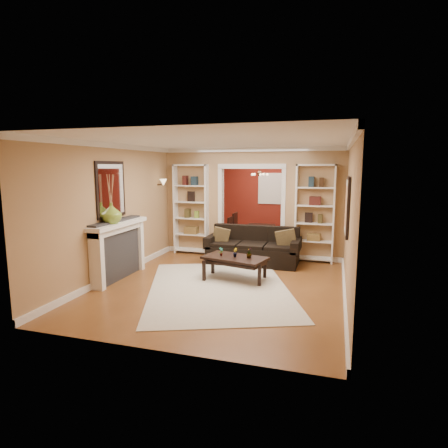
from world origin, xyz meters
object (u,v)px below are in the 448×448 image
(bookshelf_right, at_px, (315,214))
(dining_table, at_px, (259,236))
(coffee_table, at_px, (235,268))
(bookshelf_left, at_px, (191,209))
(sofa, at_px, (253,246))
(fireplace, at_px, (120,251))

(bookshelf_right, xyz_separation_m, dining_table, (-1.63, 1.53, -0.89))
(bookshelf_right, relative_size, dining_table, 1.56)
(bookshelf_right, distance_m, dining_table, 2.41)
(coffee_table, height_order, bookshelf_left, bookshelf_left)
(sofa, relative_size, coffee_table, 1.76)
(bookshelf_right, bearing_deg, coffee_table, -126.22)
(coffee_table, height_order, bookshelf_right, bookshelf_right)
(bookshelf_right, distance_m, fireplace, 4.47)
(fireplace, bearing_deg, dining_table, 63.69)
(sofa, relative_size, fireplace, 1.27)
(sofa, relative_size, bookshelf_right, 0.94)
(bookshelf_left, bearing_deg, bookshelf_right, 0.00)
(fireplace, bearing_deg, coffee_table, 15.16)
(bookshelf_left, height_order, fireplace, bookshelf_left)
(coffee_table, height_order, dining_table, dining_table)
(bookshelf_right, relative_size, fireplace, 1.35)
(sofa, height_order, fireplace, fireplace)
(fireplace, distance_m, dining_table, 4.54)
(bookshelf_left, xyz_separation_m, dining_table, (1.47, 1.53, -0.89))
(bookshelf_left, bearing_deg, dining_table, 46.23)
(fireplace, bearing_deg, bookshelf_right, 34.80)
(coffee_table, height_order, fireplace, fireplace)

